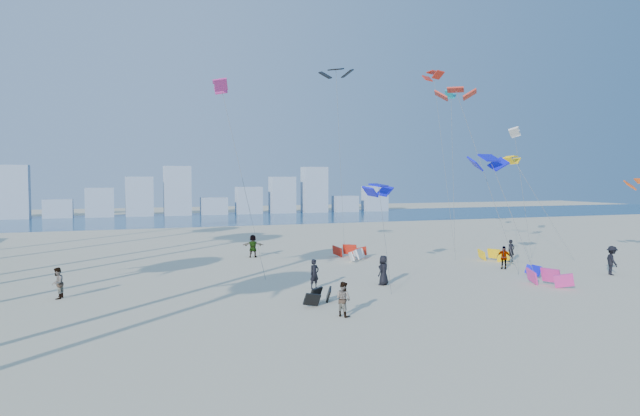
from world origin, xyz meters
name	(u,v)px	position (x,y,z in m)	size (l,w,h in m)	color
ground	(397,360)	(0.00, 0.00, 0.00)	(220.00, 220.00, 0.00)	beige
ocean	(176,220)	(0.00, 72.00, 0.01)	(220.00, 220.00, 0.00)	navy
kitesurfer_near	(314,274)	(1.60, 13.12, 0.86)	(0.63, 0.41, 1.71)	black
kitesurfer_mid	(343,299)	(0.64, 6.48, 0.81)	(0.79, 0.61, 1.62)	gray
kitesurfers_far	(389,258)	(8.43, 17.10, 0.90)	(34.63, 17.67, 1.92)	black
grounded_kites	(433,264)	(11.58, 16.60, 0.42)	(20.28, 18.55, 0.93)	black
flying_kites	(430,116)	(13.90, 21.04, 11.15)	(33.39, 22.88, 16.67)	#0D11E8
distant_skyline	(162,197)	(-1.19, 82.00, 3.09)	(85.00, 3.00, 8.40)	#9EADBF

